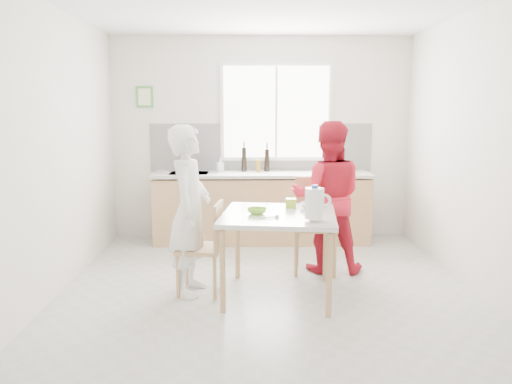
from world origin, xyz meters
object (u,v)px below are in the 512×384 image
at_px(dining_table, 279,222).
at_px(bowl_green, 257,211).
at_px(milk_jug, 315,203).
at_px(wine_bottle_a, 244,159).
at_px(chair_far, 315,220).
at_px(bowl_white, 312,206).
at_px(wine_bottle_b, 267,160).
at_px(chair_left, 207,244).
at_px(person_white, 190,210).
at_px(person_red, 328,197).

bearing_deg(dining_table, bowl_green, -173.12).
distance_m(milk_jug, wine_bottle_a, 2.51).
xyz_separation_m(bowl_green, wine_bottle_a, (-0.12, 2.14, 0.26)).
bearing_deg(chair_far, bowl_white, -94.96).
relative_size(milk_jug, wine_bottle_a, 0.91).
distance_m(dining_table, wine_bottle_b, 2.14).
relative_size(chair_left, bowl_white, 4.02).
relative_size(chair_far, wine_bottle_b, 3.36).
distance_m(bowl_green, milk_jug, 0.59).
height_order(person_white, person_red, person_red).
relative_size(bowl_white, milk_jug, 0.75).
bearing_deg(chair_left, wine_bottle_b, 169.27).
height_order(chair_left, chair_far, chair_far).
distance_m(chair_left, bowl_white, 1.07).
height_order(dining_table, bowl_green, bowl_green).
xyz_separation_m(person_red, milk_jug, (-0.28, -1.06, 0.14)).
height_order(chair_left, bowl_white, chair_left).
distance_m(person_white, bowl_green, 0.64).
height_order(chair_left, wine_bottle_a, wine_bottle_a).
bearing_deg(bowl_green, person_white, 168.36).
bearing_deg(bowl_green, wine_bottle_a, 93.31).
bearing_deg(person_white, person_red, -58.25).
height_order(dining_table, chair_left, chair_left).
distance_m(person_red, milk_jug, 1.11).
distance_m(chair_far, person_red, 0.28).
bearing_deg(person_white, bowl_green, -94.48).
relative_size(dining_table, milk_jug, 3.96).
distance_m(chair_far, bowl_white, 0.64).
relative_size(chair_far, wine_bottle_a, 3.15).
height_order(person_white, bowl_white, person_white).
bearing_deg(wine_bottle_a, milk_jug, -75.81).
height_order(wine_bottle_a, wine_bottle_b, wine_bottle_a).
bearing_deg(chair_far, wine_bottle_a, 127.31).
height_order(dining_table, bowl_white, bowl_white).
xyz_separation_m(chair_left, person_white, (-0.15, 0.02, 0.32)).
bearing_deg(wine_bottle_a, wine_bottle_b, -0.63).
relative_size(person_white, wine_bottle_b, 5.35).
height_order(person_red, bowl_green, person_red).
relative_size(bowl_white, wine_bottle_a, 0.68).
xyz_separation_m(chair_left, person_red, (1.25, 0.66, 0.33)).
relative_size(chair_left, milk_jug, 3.03).
xyz_separation_m(chair_left, bowl_white, (1.01, 0.13, 0.34)).
bearing_deg(chair_left, bowl_green, 84.10).
bearing_deg(chair_far, bowl_green, -122.11).
bearing_deg(bowl_white, dining_table, -147.35).
xyz_separation_m(person_red, wine_bottle_a, (-0.90, 1.37, 0.27)).
bearing_deg(bowl_green, person_red, 44.83).
bearing_deg(person_red, wine_bottle_a, -49.57).
xyz_separation_m(person_red, bowl_white, (-0.24, -0.54, 0.01)).
bearing_deg(wine_bottle_a, bowl_green, -86.69).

